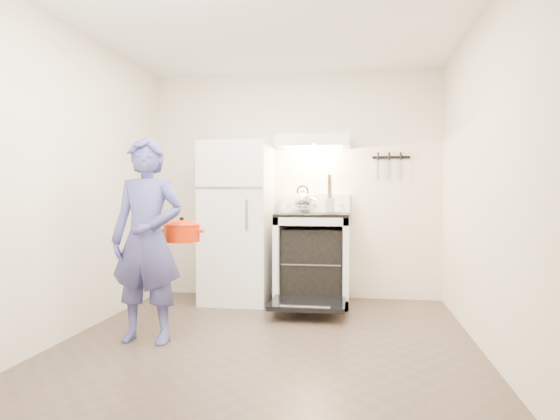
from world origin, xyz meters
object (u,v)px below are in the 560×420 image
object	(u,v)px
dutch_oven	(182,233)
tea_kettle	(303,199)
stove_body	(313,260)
refrigerator	(237,222)
person	(147,240)

from	to	relation	value
dutch_oven	tea_kettle	bearing A→B (deg)	59.89
dutch_oven	stove_body	bearing A→B (deg)	53.30
refrigerator	person	bearing A→B (deg)	-103.18
stove_body	person	bearing A→B (deg)	-126.98
person	stove_body	bearing A→B (deg)	54.85
refrigerator	person	xyz separation A→B (m)	(-0.36, -1.52, -0.05)
stove_body	person	distance (m)	1.97
stove_body	tea_kettle	xyz separation A→B (m)	(-0.13, 0.15, 0.64)
tea_kettle	dutch_oven	bearing A→B (deg)	-120.11
stove_body	person	xyz separation A→B (m)	(-1.17, -1.55, 0.34)
stove_body	refrigerator	bearing A→B (deg)	-178.23
person	dutch_oven	xyz separation A→B (m)	(0.19, 0.25, 0.04)
refrigerator	stove_body	bearing A→B (deg)	1.77
refrigerator	tea_kettle	xyz separation A→B (m)	(0.68, 0.18, 0.25)
stove_body	dutch_oven	distance (m)	1.67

